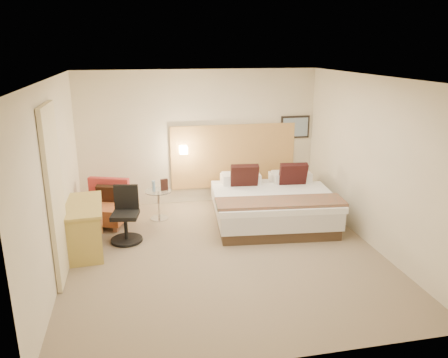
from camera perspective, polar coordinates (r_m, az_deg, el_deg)
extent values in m
cube|color=#7F6D56|center=(6.96, 0.10, -9.78)|extent=(4.80, 5.00, 0.02)
cube|color=white|center=(6.23, 0.11, 13.16)|extent=(4.80, 5.00, 0.02)
cube|color=beige|center=(8.87, -3.21, 5.41)|extent=(4.80, 0.02, 2.70)
cube|color=beige|center=(4.19, 7.16, -8.23)|extent=(4.80, 0.02, 2.70)
cube|color=beige|center=(6.44, -21.38, -0.21)|extent=(0.02, 5.00, 2.70)
cube|color=beige|center=(7.33, 18.90, 2.03)|extent=(0.02, 5.00, 2.70)
cube|color=tan|center=(9.05, 1.27, 3.06)|extent=(2.60, 0.04, 1.30)
cube|color=black|center=(9.32, 9.27, 6.72)|extent=(0.62, 0.03, 0.47)
cube|color=#778FA5|center=(9.30, 9.31, 6.69)|extent=(0.54, 0.01, 0.39)
cylinder|color=silver|center=(8.78, -5.36, 3.91)|extent=(0.02, 0.12, 0.02)
cube|color=#FFEDC6|center=(8.72, -5.32, 3.82)|extent=(0.15, 0.15, 0.15)
cube|color=beige|center=(6.24, -21.15, -1.99)|extent=(0.06, 0.90, 2.42)
cylinder|color=#95C3E7|center=(8.13, -9.17, -0.92)|extent=(0.07, 0.07, 0.20)
cube|color=#361B16|center=(8.15, -7.81, -0.73)|extent=(0.14, 0.08, 0.22)
cube|color=#3E2D1F|center=(8.20, 6.12, -4.82)|extent=(2.19, 2.19, 0.19)
cube|color=silver|center=(8.11, 6.18, -3.20)|extent=(2.26, 2.26, 0.31)
cube|color=white|center=(7.78, 6.66, -2.50)|extent=(2.26, 1.69, 0.10)
cube|color=white|center=(8.66, 1.98, -0.06)|extent=(0.76, 0.46, 0.19)
cube|color=white|center=(8.85, 8.35, 0.14)|extent=(0.76, 0.46, 0.19)
cube|color=white|center=(8.38, 2.24, 0.08)|extent=(0.76, 0.46, 0.19)
cube|color=silver|center=(8.57, 8.81, 0.28)|extent=(0.76, 0.46, 0.19)
cube|color=black|center=(8.16, 2.67, 0.22)|extent=(0.54, 0.33, 0.53)
cube|color=black|center=(8.35, 8.98, 0.41)|extent=(0.54, 0.33, 0.53)
cube|color=#CF542A|center=(7.37, 7.37, -2.99)|extent=(2.21, 0.78, 0.05)
cube|color=#A77E4F|center=(8.19, -17.94, -5.98)|extent=(0.10, 0.10, 0.10)
cube|color=#9C6449|center=(7.94, -13.95, -6.36)|extent=(0.10, 0.10, 0.10)
cube|color=#A0814B|center=(8.63, -16.39, -4.64)|extent=(0.10, 0.10, 0.10)
cube|color=#A7694F|center=(8.40, -12.58, -4.95)|extent=(0.10, 0.10, 0.10)
cube|color=#B05B2F|center=(8.21, -15.33, -4.23)|extent=(0.95, 0.89, 0.29)
cube|color=#A02B2B|center=(8.34, -14.76, -1.29)|extent=(0.76, 0.37, 0.43)
cube|color=black|center=(8.27, -15.01, -1.95)|extent=(0.40, 0.29, 0.38)
cylinder|color=silver|center=(8.36, -8.42, -5.09)|extent=(0.41, 0.41, 0.02)
cylinder|color=silver|center=(8.26, -8.51, -3.35)|extent=(0.05, 0.05, 0.52)
cylinder|color=silver|center=(8.18, -8.59, -1.57)|extent=(0.60, 0.60, 0.01)
cube|color=#AB9343|center=(7.14, -17.98, -3.29)|extent=(0.65, 1.27, 0.04)
cube|color=#B49C46|center=(6.75, -17.83, -8.02)|extent=(0.52, 0.08, 0.73)
cube|color=tan|center=(7.82, -17.61, -4.53)|extent=(0.52, 0.08, 0.73)
cube|color=#B77447|center=(7.17, -17.51, -3.88)|extent=(0.54, 1.18, 0.10)
cylinder|color=black|center=(7.52, -12.57, -7.75)|extent=(0.60, 0.60, 0.04)
cylinder|color=black|center=(7.43, -12.68, -6.20)|extent=(0.07, 0.07, 0.40)
cube|color=black|center=(7.35, -12.79, -4.62)|extent=(0.49, 0.49, 0.07)
cube|color=black|center=(7.44, -12.65, -2.28)|extent=(0.40, 0.12, 0.42)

